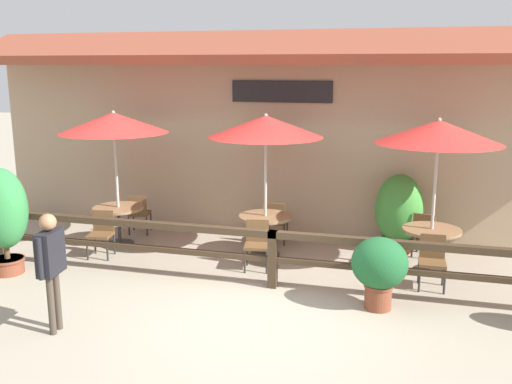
{
  "coord_description": "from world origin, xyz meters",
  "views": [
    {
      "loc": [
        2.01,
        -7.4,
        3.51
      ],
      "look_at": [
        -0.4,
        1.49,
        1.47
      ],
      "focal_mm": 40.0,
      "sensor_mm": 36.0,
      "label": 1
    }
  ],
  "objects_px": {
    "dining_table_near": "(119,214)",
    "potted_plant_tall_tropical": "(399,212)",
    "patio_umbrella_middle": "(266,127)",
    "dining_table_middle": "(265,223)",
    "chair_middle_wallside": "(276,220)",
    "potted_plant_entrance_palm": "(379,267)",
    "chair_far_streetside": "(432,259)",
    "patio_umbrella_near": "(114,123)",
    "chair_near_wallside": "(139,212)",
    "chair_middle_streetside": "(257,242)",
    "chair_far_wallside": "(425,232)",
    "potted_plant_corner_fern": "(3,214)",
    "patio_umbrella_far": "(439,132)",
    "pedestrian": "(51,257)",
    "chair_near_streetside": "(101,231)",
    "dining_table_far": "(431,237)"
  },
  "relations": [
    {
      "from": "patio_umbrella_near",
      "to": "chair_middle_wallside",
      "type": "distance_m",
      "value": 3.7
    },
    {
      "from": "dining_table_near",
      "to": "chair_far_streetside",
      "type": "height_order",
      "value": "chair_far_streetside"
    },
    {
      "from": "chair_near_wallside",
      "to": "chair_far_streetside",
      "type": "relative_size",
      "value": 1.0
    },
    {
      "from": "potted_plant_corner_fern",
      "to": "chair_near_wallside",
      "type": "bearing_deg",
      "value": 67.99
    },
    {
      "from": "chair_near_streetside",
      "to": "chair_middle_streetside",
      "type": "height_order",
      "value": "same"
    },
    {
      "from": "pedestrian",
      "to": "dining_table_middle",
      "type": "bearing_deg",
      "value": 147.76
    },
    {
      "from": "potted_plant_entrance_palm",
      "to": "potted_plant_tall_tropical",
      "type": "xyz_separation_m",
      "value": [
        0.2,
        2.89,
        0.11
      ]
    },
    {
      "from": "patio_umbrella_middle",
      "to": "patio_umbrella_far",
      "type": "relative_size",
      "value": 1.0
    },
    {
      "from": "chair_middle_streetside",
      "to": "chair_far_wallside",
      "type": "height_order",
      "value": "same"
    },
    {
      "from": "pedestrian",
      "to": "chair_middle_streetside",
      "type": "bearing_deg",
      "value": 141.8
    },
    {
      "from": "chair_far_wallside",
      "to": "potted_plant_tall_tropical",
      "type": "height_order",
      "value": "potted_plant_tall_tropical"
    },
    {
      "from": "dining_table_middle",
      "to": "potted_plant_corner_fern",
      "type": "relative_size",
      "value": 0.54
    },
    {
      "from": "dining_table_far",
      "to": "patio_umbrella_middle",
      "type": "bearing_deg",
      "value": 177.84
    },
    {
      "from": "chair_far_streetside",
      "to": "potted_plant_entrance_palm",
      "type": "xyz_separation_m",
      "value": [
        -0.78,
        -1.07,
        0.16
      ]
    },
    {
      "from": "chair_near_streetside",
      "to": "chair_near_wallside",
      "type": "relative_size",
      "value": 1.0
    },
    {
      "from": "chair_far_wallside",
      "to": "patio_umbrella_near",
      "type": "bearing_deg",
      "value": 21.84
    },
    {
      "from": "patio_umbrella_near",
      "to": "chair_near_wallside",
      "type": "bearing_deg",
      "value": 85.84
    },
    {
      "from": "patio_umbrella_far",
      "to": "potted_plant_corner_fern",
      "type": "xyz_separation_m",
      "value": [
        -7.04,
        -2.0,
        -1.37
      ]
    },
    {
      "from": "dining_table_middle",
      "to": "chair_far_streetside",
      "type": "relative_size",
      "value": 1.17
    },
    {
      "from": "patio_umbrella_far",
      "to": "pedestrian",
      "type": "xyz_separation_m",
      "value": [
        -4.93,
        -3.73,
        -1.38
      ]
    },
    {
      "from": "dining_table_near",
      "to": "chair_near_streetside",
      "type": "distance_m",
      "value": 0.77
    },
    {
      "from": "chair_near_wallside",
      "to": "patio_umbrella_far",
      "type": "distance_m",
      "value": 6.28
    },
    {
      "from": "patio_umbrella_middle",
      "to": "potted_plant_tall_tropical",
      "type": "height_order",
      "value": "patio_umbrella_middle"
    },
    {
      "from": "patio_umbrella_near",
      "to": "patio_umbrella_far",
      "type": "xyz_separation_m",
      "value": [
        5.98,
        0.0,
        0.0
      ]
    },
    {
      "from": "chair_near_streetside",
      "to": "potted_plant_corner_fern",
      "type": "xyz_separation_m",
      "value": [
        -1.11,
        -1.24,
        0.58
      ]
    },
    {
      "from": "chair_near_wallside",
      "to": "chair_middle_streetside",
      "type": "relative_size",
      "value": 1.0
    },
    {
      "from": "patio_umbrella_middle",
      "to": "dining_table_middle",
      "type": "bearing_deg",
      "value": 0.0
    },
    {
      "from": "patio_umbrella_near",
      "to": "potted_plant_corner_fern",
      "type": "bearing_deg",
      "value": -117.94
    },
    {
      "from": "dining_table_middle",
      "to": "chair_far_wallside",
      "type": "distance_m",
      "value": 2.98
    },
    {
      "from": "chair_middle_streetside",
      "to": "potted_plant_entrance_palm",
      "type": "height_order",
      "value": "potted_plant_entrance_palm"
    },
    {
      "from": "potted_plant_entrance_palm",
      "to": "chair_near_wallside",
      "type": "bearing_deg",
      "value": 153.23
    },
    {
      "from": "chair_near_wallside",
      "to": "dining_table_far",
      "type": "xyz_separation_m",
      "value": [
        5.92,
        -0.76,
        0.14
      ]
    },
    {
      "from": "patio_umbrella_far",
      "to": "potted_plant_corner_fern",
      "type": "relative_size",
      "value": 1.45
    },
    {
      "from": "dining_table_far",
      "to": "dining_table_near",
      "type": "bearing_deg",
      "value": -179.98
    },
    {
      "from": "patio_umbrella_near",
      "to": "patio_umbrella_middle",
      "type": "height_order",
      "value": "same"
    },
    {
      "from": "chair_middle_wallside",
      "to": "chair_far_streetside",
      "type": "bearing_deg",
      "value": 148.28
    },
    {
      "from": "potted_plant_corner_fern",
      "to": "potted_plant_tall_tropical",
      "type": "bearing_deg",
      "value": 25.34
    },
    {
      "from": "dining_table_near",
      "to": "potted_plant_corner_fern",
      "type": "height_order",
      "value": "potted_plant_corner_fern"
    },
    {
      "from": "chair_near_streetside",
      "to": "potted_plant_entrance_palm",
      "type": "bearing_deg",
      "value": -21.09
    },
    {
      "from": "dining_table_middle",
      "to": "dining_table_far",
      "type": "xyz_separation_m",
      "value": [
        2.99,
        -0.11,
        0.0
      ]
    },
    {
      "from": "potted_plant_corner_fern",
      "to": "chair_middle_streetside",
      "type": "bearing_deg",
      "value": 18.28
    },
    {
      "from": "dining_table_near",
      "to": "potted_plant_tall_tropical",
      "type": "bearing_deg",
      "value": 11.11
    },
    {
      "from": "dining_table_near",
      "to": "chair_near_wallside",
      "type": "bearing_deg",
      "value": 85.84
    },
    {
      "from": "chair_far_wallside",
      "to": "potted_plant_corner_fern",
      "type": "relative_size",
      "value": 0.46
    },
    {
      "from": "patio_umbrella_middle",
      "to": "chair_far_streetside",
      "type": "distance_m",
      "value": 3.68
    },
    {
      "from": "dining_table_near",
      "to": "pedestrian",
      "type": "bearing_deg",
      "value": -74.26
    },
    {
      "from": "dining_table_near",
      "to": "potted_plant_corner_fern",
      "type": "xyz_separation_m",
      "value": [
        -1.06,
        -2.0,
        0.44
      ]
    },
    {
      "from": "chair_near_wallside",
      "to": "pedestrian",
      "type": "height_order",
      "value": "pedestrian"
    },
    {
      "from": "chair_middle_wallside",
      "to": "potted_plant_entrance_palm",
      "type": "height_order",
      "value": "potted_plant_entrance_palm"
    },
    {
      "from": "dining_table_middle",
      "to": "potted_plant_tall_tropical",
      "type": "xyz_separation_m",
      "value": [
        2.41,
        0.95,
        0.14
      ]
    }
  ]
}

